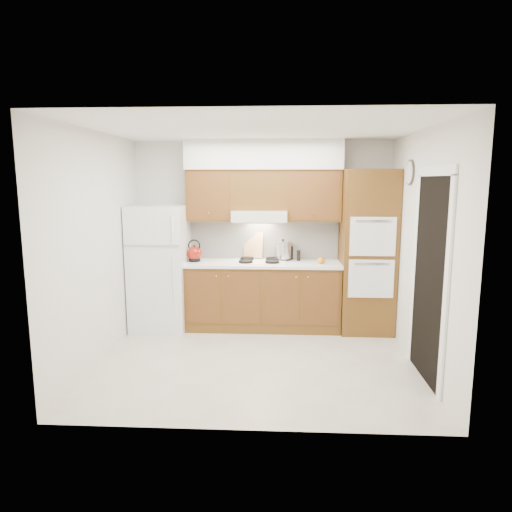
{
  "coord_description": "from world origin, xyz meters",
  "views": [
    {
      "loc": [
        0.26,
        -5.0,
        2.06
      ],
      "look_at": [
        -0.03,
        0.45,
        1.15
      ],
      "focal_mm": 32.0,
      "sensor_mm": 36.0,
      "label": 1
    }
  ],
  "objects_px": {
    "fridge": "(160,268)",
    "oven_cabinet": "(367,252)",
    "stock_pot": "(283,250)",
    "kettle": "(194,254)"
  },
  "relations": [
    {
      "from": "fridge",
      "to": "oven_cabinet",
      "type": "relative_size",
      "value": 0.78
    },
    {
      "from": "fridge",
      "to": "stock_pot",
      "type": "bearing_deg",
      "value": 7.49
    },
    {
      "from": "oven_cabinet",
      "to": "kettle",
      "type": "distance_m",
      "value": 2.37
    },
    {
      "from": "oven_cabinet",
      "to": "fridge",
      "type": "bearing_deg",
      "value": -179.3
    },
    {
      "from": "kettle",
      "to": "oven_cabinet",
      "type": "bearing_deg",
      "value": -10.32
    },
    {
      "from": "fridge",
      "to": "oven_cabinet",
      "type": "bearing_deg",
      "value": 0.7
    },
    {
      "from": "oven_cabinet",
      "to": "kettle",
      "type": "bearing_deg",
      "value": 179.42
    },
    {
      "from": "fridge",
      "to": "oven_cabinet",
      "type": "xyz_separation_m",
      "value": [
        2.85,
        0.03,
        0.24
      ]
    },
    {
      "from": "fridge",
      "to": "oven_cabinet",
      "type": "height_order",
      "value": "oven_cabinet"
    },
    {
      "from": "stock_pot",
      "to": "oven_cabinet",
      "type": "bearing_deg",
      "value": -9.4
    }
  ]
}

